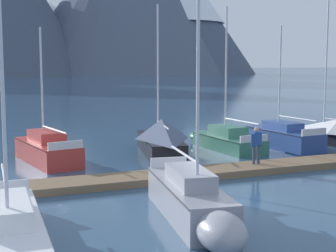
{
  "coord_description": "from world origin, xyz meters",
  "views": [
    {
      "loc": [
        -7.74,
        -15.95,
        4.93
      ],
      "look_at": [
        0.0,
        6.0,
        2.0
      ],
      "focal_mm": 54.85,
      "sensor_mm": 36.0,
      "label": 1
    }
  ],
  "objects_px": {
    "sailboat_second_berth": "(8,232)",
    "sailboat_end_of_dock": "(278,136)",
    "sailboat_outer_slip": "(223,139)",
    "sailboat_mid_dock_starboard": "(194,202)",
    "sailboat_mid_dock_port": "(44,148)",
    "sailboat_far_berth": "(160,137)",
    "sailboat_last_slip": "(331,132)",
    "person_on_dock": "(256,143)"
  },
  "relations": [
    {
      "from": "sailboat_end_of_dock",
      "to": "person_on_dock",
      "type": "distance_m",
      "value": 6.94
    },
    {
      "from": "sailboat_last_slip",
      "to": "sailboat_far_berth",
      "type": "bearing_deg",
      "value": 178.44
    },
    {
      "from": "sailboat_far_berth",
      "to": "sailboat_last_slip",
      "type": "bearing_deg",
      "value": -1.56
    },
    {
      "from": "sailboat_mid_dock_starboard",
      "to": "sailboat_outer_slip",
      "type": "distance_m",
      "value": 13.89
    },
    {
      "from": "sailboat_end_of_dock",
      "to": "person_on_dock",
      "type": "relative_size",
      "value": 4.12
    },
    {
      "from": "sailboat_mid_dock_port",
      "to": "sailboat_last_slip",
      "type": "bearing_deg",
      "value": -1.23
    },
    {
      "from": "sailboat_outer_slip",
      "to": "sailboat_end_of_dock",
      "type": "xyz_separation_m",
      "value": [
        3.24,
        -0.59,
        0.11
      ]
    },
    {
      "from": "sailboat_last_slip",
      "to": "sailboat_outer_slip",
      "type": "bearing_deg",
      "value": 173.03
    },
    {
      "from": "person_on_dock",
      "to": "sailboat_outer_slip",
      "type": "bearing_deg",
      "value": 78.77
    },
    {
      "from": "sailboat_mid_dock_starboard",
      "to": "sailboat_last_slip",
      "type": "relative_size",
      "value": 0.82
    },
    {
      "from": "sailboat_mid_dock_port",
      "to": "sailboat_second_berth",
      "type": "bearing_deg",
      "value": -100.28
    },
    {
      "from": "sailboat_mid_dock_port",
      "to": "sailboat_mid_dock_starboard",
      "type": "height_order",
      "value": "sailboat_mid_dock_starboard"
    },
    {
      "from": "sailboat_outer_slip",
      "to": "sailboat_last_slip",
      "type": "distance_m",
      "value": 6.76
    },
    {
      "from": "sailboat_outer_slip",
      "to": "sailboat_end_of_dock",
      "type": "distance_m",
      "value": 3.3
    },
    {
      "from": "sailboat_mid_dock_port",
      "to": "person_on_dock",
      "type": "xyz_separation_m",
      "value": [
        8.87,
        -5.45,
        0.63
      ]
    },
    {
      "from": "sailboat_mid_dock_port",
      "to": "sailboat_mid_dock_starboard",
      "type": "bearing_deg",
      "value": -74.34
    },
    {
      "from": "sailboat_second_berth",
      "to": "sailboat_end_of_dock",
      "type": "height_order",
      "value": "sailboat_second_berth"
    },
    {
      "from": "sailboat_second_berth",
      "to": "sailboat_mid_dock_starboard",
      "type": "xyz_separation_m",
      "value": [
        5.47,
        0.5,
        0.17
      ]
    },
    {
      "from": "sailboat_mid_dock_port",
      "to": "sailboat_outer_slip",
      "type": "xyz_separation_m",
      "value": [
        10.04,
        0.46,
        -0.11
      ]
    },
    {
      "from": "sailboat_far_berth",
      "to": "sailboat_outer_slip",
      "type": "xyz_separation_m",
      "value": [
        3.97,
        0.53,
        -0.4
      ]
    },
    {
      "from": "sailboat_second_berth",
      "to": "sailboat_last_slip",
      "type": "xyz_separation_m",
      "value": [
        18.95,
        11.8,
        0.27
      ]
    },
    {
      "from": "sailboat_second_berth",
      "to": "sailboat_outer_slip",
      "type": "xyz_separation_m",
      "value": [
        12.25,
        12.62,
        0.04
      ]
    },
    {
      "from": "sailboat_second_berth",
      "to": "person_on_dock",
      "type": "bearing_deg",
      "value": 31.2
    },
    {
      "from": "sailboat_mid_dock_starboard",
      "to": "sailboat_end_of_dock",
      "type": "distance_m",
      "value": 15.27
    },
    {
      "from": "sailboat_outer_slip",
      "to": "sailboat_last_slip",
      "type": "xyz_separation_m",
      "value": [
        6.7,
        -0.82,
        0.23
      ]
    },
    {
      "from": "sailboat_mid_dock_starboard",
      "to": "sailboat_last_slip",
      "type": "distance_m",
      "value": 17.59
    },
    {
      "from": "sailboat_mid_dock_starboard",
      "to": "sailboat_outer_slip",
      "type": "xyz_separation_m",
      "value": [
        6.77,
        12.12,
        -0.13
      ]
    },
    {
      "from": "sailboat_outer_slip",
      "to": "sailboat_far_berth",
      "type": "bearing_deg",
      "value": -172.41
    },
    {
      "from": "sailboat_second_berth",
      "to": "sailboat_far_berth",
      "type": "relative_size",
      "value": 0.94
    },
    {
      "from": "sailboat_mid_dock_starboard",
      "to": "sailboat_outer_slip",
      "type": "height_order",
      "value": "sailboat_outer_slip"
    },
    {
      "from": "sailboat_second_berth",
      "to": "sailboat_outer_slip",
      "type": "relative_size",
      "value": 0.94
    },
    {
      "from": "sailboat_far_berth",
      "to": "person_on_dock",
      "type": "height_order",
      "value": "sailboat_far_berth"
    },
    {
      "from": "sailboat_mid_dock_starboard",
      "to": "sailboat_far_berth",
      "type": "bearing_deg",
      "value": 76.39
    },
    {
      "from": "sailboat_second_berth",
      "to": "sailboat_last_slip",
      "type": "bearing_deg",
      "value": 31.91
    },
    {
      "from": "sailboat_far_berth",
      "to": "sailboat_last_slip",
      "type": "distance_m",
      "value": 10.67
    },
    {
      "from": "sailboat_second_berth",
      "to": "person_on_dock",
      "type": "xyz_separation_m",
      "value": [
        11.07,
        6.71,
        0.78
      ]
    },
    {
      "from": "sailboat_mid_dock_starboard",
      "to": "person_on_dock",
      "type": "height_order",
      "value": "sailboat_mid_dock_starboard"
    },
    {
      "from": "sailboat_far_berth",
      "to": "sailboat_end_of_dock",
      "type": "xyz_separation_m",
      "value": [
        7.21,
        -0.06,
        -0.29
      ]
    },
    {
      "from": "sailboat_mid_dock_port",
      "to": "person_on_dock",
      "type": "bearing_deg",
      "value": -31.58
    },
    {
      "from": "sailboat_far_berth",
      "to": "sailboat_last_slip",
      "type": "relative_size",
      "value": 0.93
    },
    {
      "from": "sailboat_mid_dock_port",
      "to": "sailboat_far_berth",
      "type": "bearing_deg",
      "value": -0.64
    },
    {
      "from": "sailboat_outer_slip",
      "to": "sailboat_last_slip",
      "type": "bearing_deg",
      "value": -6.97
    }
  ]
}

